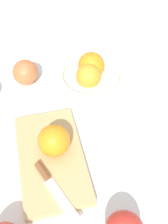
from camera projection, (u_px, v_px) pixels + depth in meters
name	position (u px, v px, depth m)	size (l,w,h in m)	color
ground_plane	(42.00, 138.00, 0.66)	(2.40, 2.40, 0.00)	silver
bowl	(91.00, 78.00, 0.75)	(0.19, 0.19, 0.10)	beige
cutting_board	(51.00, 158.00, 0.61)	(0.26, 0.14, 0.02)	tan
orange_on_board	(54.00, 141.00, 0.59)	(0.07, 0.07, 0.07)	orange
knife	(51.00, 183.00, 0.56)	(0.14, 0.10, 0.01)	silver
apple_front_left_2	(25.00, 72.00, 0.77)	(0.07, 0.07, 0.07)	#CC6638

